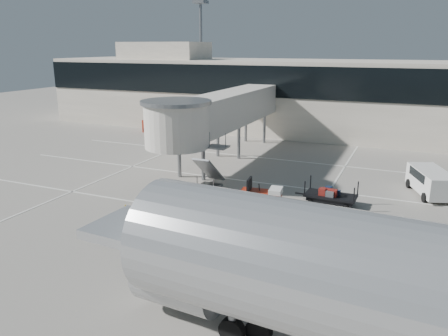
{
  "coord_description": "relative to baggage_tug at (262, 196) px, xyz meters",
  "views": [
    {
      "loc": [
        10.68,
        -19.61,
        9.53
      ],
      "look_at": [
        -0.07,
        5.05,
        2.0
      ],
      "focal_mm": 35.0,
      "sensor_mm": 36.0,
      "label": 1
    }
  ],
  "objects": [
    {
      "name": "ground",
      "position": [
        -2.62,
        -4.72,
        -0.6
      ],
      "size": [
        140.0,
        140.0,
        0.0
      ],
      "primitive_type": "plane",
      "color": "gray",
      "rests_on": "ground"
    },
    {
      "name": "lane_markings",
      "position": [
        -3.29,
        4.62,
        -0.59
      ],
      "size": [
        40.0,
        30.0,
        0.02
      ],
      "color": "silver",
      "rests_on": "ground"
    },
    {
      "name": "terminal",
      "position": [
        -2.98,
        25.22,
        3.5
      ],
      "size": [
        64.0,
        12.11,
        15.2
      ],
      "color": "beige",
      "rests_on": "ground"
    },
    {
      "name": "jet_bridge",
      "position": [
        -6.6,
        7.55,
        3.68
      ],
      "size": [
        5.7,
        20.4,
        6.03
      ],
      "color": "beige",
      "rests_on": "ground"
    },
    {
      "name": "baggage_tug",
      "position": [
        0.0,
        0.0,
        0.0
      ],
      "size": [
        2.67,
        1.88,
        1.66
      ],
      "rotation": [
        0.0,
        0.0,
        0.12
      ],
      "color": "maroon",
      "rests_on": "ground"
    },
    {
      "name": "suitcase_cart",
      "position": [
        3.99,
        1.82,
        -0.08
      ],
      "size": [
        3.85,
        1.66,
        1.5
      ],
      "rotation": [
        0.0,
        0.0,
        -0.03
      ],
      "color": "black",
      "rests_on": "ground"
    },
    {
      "name": "box_cart_near",
      "position": [
        -4.0,
        -6.88,
        -0.07
      ],
      "size": [
        3.65,
        1.9,
        1.4
      ],
      "rotation": [
        0.0,
        0.0,
        0.16
      ],
      "color": "black",
      "rests_on": "ground"
    },
    {
      "name": "box_cart_far",
      "position": [
        -4.21,
        -3.49,
        -0.02
      ],
      "size": [
        4.01,
        2.59,
        1.55
      ],
      "rotation": [
        0.0,
        0.0,
        0.34
      ],
      "color": "black",
      "rests_on": "ground"
    },
    {
      "name": "ground_worker",
      "position": [
        0.23,
        -5.66,
        0.34
      ],
      "size": [
        0.81,
        0.69,
        1.89
      ],
      "primitive_type": "imported",
      "rotation": [
        0.0,
        0.0,
        0.43
      ],
      "color": "#9DED18",
      "rests_on": "ground"
    },
    {
      "name": "minivan",
      "position": [
        9.57,
        6.36,
        0.4
      ],
      "size": [
        3.18,
        4.77,
        1.68
      ],
      "rotation": [
        0.0,
        0.0,
        0.35
      ],
      "color": "silver",
      "rests_on": "ground"
    },
    {
      "name": "belt_loader",
      "position": [
        -18.31,
        17.55,
        0.09
      ],
      "size": [
        3.94,
        1.91,
        1.83
      ],
      "rotation": [
        0.0,
        0.0,
        -0.12
      ],
      "color": "maroon",
      "rests_on": "ground"
    },
    {
      "name": "aircraft",
      "position": [
        9.09,
        -12.59,
        2.34
      ],
      "size": [
        20.71,
        5.1,
        5.19
      ],
      "rotation": [
        0.0,
        0.0,
        -0.07
      ],
      "color": "#B7B9BC",
      "rests_on": "ground"
    }
  ]
}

